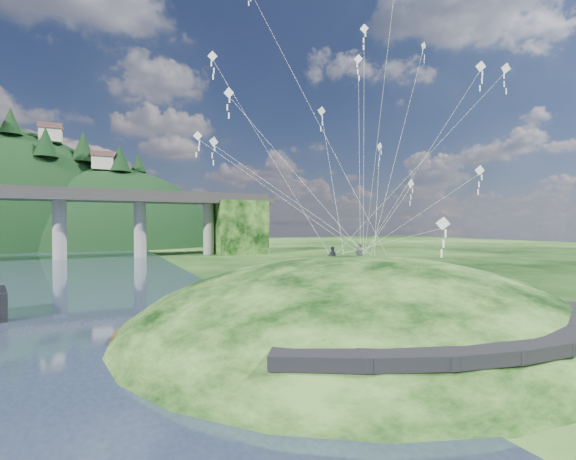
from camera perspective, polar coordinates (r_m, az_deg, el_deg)
name	(u,v)px	position (r m, az deg, el deg)	size (l,w,h in m)	color
ground	(273,346)	(24.60, -2.21, -16.83)	(320.00, 320.00, 0.00)	black
grass_hill	(359,343)	(30.61, 10.51, -16.18)	(36.00, 32.00, 13.00)	black
footpath	(503,339)	(21.35, 29.20, -13.91)	(22.29, 5.84, 0.83)	black
bridge	(0,212)	(92.99, -36.91, 2.14)	(160.00, 11.00, 15.00)	#2D2B2B
wooden_dock	(217,328)	(27.36, -10.42, -14.11)	(13.17, 4.69, 0.93)	#392917
kite_flyers	(344,245)	(31.32, 8.37, -2.25)	(2.74, 1.76, 1.92)	#252531
kite_swarm	(349,98)	(34.40, 9.08, 18.79)	(21.33, 16.62, 21.67)	white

